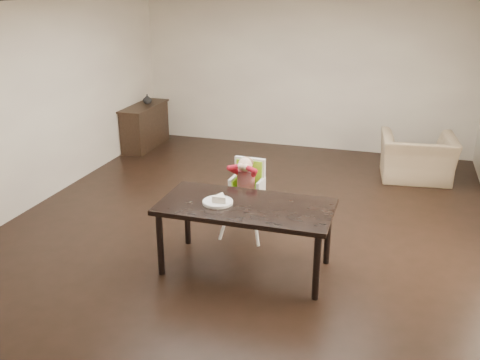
% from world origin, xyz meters
% --- Properties ---
extents(ground, '(7.00, 7.00, 0.00)m').
position_xyz_m(ground, '(0.00, 0.00, 0.00)').
color(ground, black).
rests_on(ground, ground).
extents(room_walls, '(6.02, 7.02, 2.71)m').
position_xyz_m(room_walls, '(0.00, 0.00, 1.86)').
color(room_walls, '#BEAF9D').
rests_on(room_walls, ground).
extents(dining_table, '(1.80, 0.90, 0.75)m').
position_xyz_m(dining_table, '(0.28, -1.17, 0.67)').
color(dining_table, black).
rests_on(dining_table, ground).
extents(high_chair, '(0.44, 0.44, 1.00)m').
position_xyz_m(high_chair, '(0.05, -0.35, 0.70)').
color(high_chair, white).
rests_on(high_chair, ground).
extents(plate, '(0.41, 0.41, 0.09)m').
position_xyz_m(plate, '(0.00, -1.22, 0.78)').
color(plate, white).
rests_on(plate, dining_table).
extents(armchair, '(1.16, 0.82, 0.95)m').
position_xyz_m(armchair, '(2.03, 2.27, 0.47)').
color(armchair, tan).
rests_on(armchair, ground).
extents(sideboard, '(0.44, 1.26, 0.79)m').
position_xyz_m(sideboard, '(-2.78, 2.61, 0.40)').
color(sideboard, black).
rests_on(sideboard, ground).
extents(vase, '(0.18, 0.18, 0.16)m').
position_xyz_m(vase, '(-2.78, 2.77, 0.87)').
color(vase, '#99999E').
rests_on(vase, sideboard).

